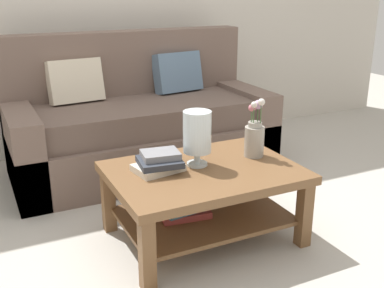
# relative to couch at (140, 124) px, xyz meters

# --- Properties ---
(ground_plane) EXTENTS (10.00, 10.00, 0.00)m
(ground_plane) POSITION_rel_couch_xyz_m (-0.07, -0.93, -0.36)
(ground_plane) COLOR #B7B2A8
(couch) EXTENTS (1.99, 0.90, 1.06)m
(couch) POSITION_rel_couch_xyz_m (0.00, 0.00, 0.00)
(couch) COLOR brown
(couch) RESTS_ON ground
(coffee_table) EXTENTS (1.05, 0.76, 0.43)m
(coffee_table) POSITION_rel_couch_xyz_m (-0.06, -1.21, -0.06)
(coffee_table) COLOR brown
(coffee_table) RESTS_ON ground
(book_stack_main) EXTENTS (0.28, 0.24, 0.11)m
(book_stack_main) POSITION_rel_couch_xyz_m (-0.29, -1.13, 0.12)
(book_stack_main) COLOR beige
(book_stack_main) RESTS_ON coffee_table
(glass_hurricane_vase) EXTENTS (0.16, 0.16, 0.32)m
(glass_hurricane_vase) POSITION_rel_couch_xyz_m (-0.06, -1.14, 0.26)
(glass_hurricane_vase) COLOR silver
(glass_hurricane_vase) RESTS_ON coffee_table
(flower_pitcher) EXTENTS (0.12, 0.12, 0.36)m
(flower_pitcher) POSITION_rel_couch_xyz_m (0.31, -1.16, 0.20)
(flower_pitcher) COLOR #9E998E
(flower_pitcher) RESTS_ON coffee_table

